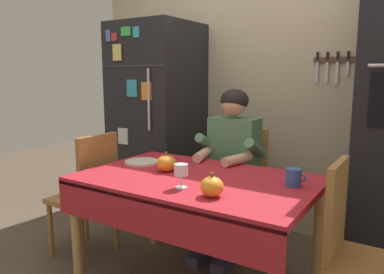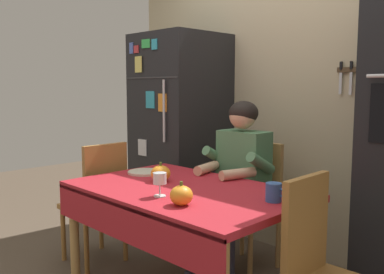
{
  "view_description": "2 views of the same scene",
  "coord_description": "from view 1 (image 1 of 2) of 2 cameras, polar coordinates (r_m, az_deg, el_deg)",
  "views": [
    {
      "loc": [
        1.13,
        -1.74,
        1.34
      ],
      "look_at": [
        -0.13,
        0.26,
        0.95
      ],
      "focal_mm": 34.6,
      "sensor_mm": 36.0,
      "label": 1
    },
    {
      "loc": [
        1.77,
        -1.6,
        1.34
      ],
      "look_at": [
        -0.11,
        0.27,
        1.02
      ],
      "focal_mm": 39.11,
      "sensor_mm": 36.0,
      "label": 2
    }
  ],
  "objects": [
    {
      "name": "chair_left_side",
      "position": [
        2.84,
        -15.51,
        -7.9
      ],
      "size": [
        0.4,
        0.4,
        0.93
      ],
      "color": "#9E6B33",
      "rests_on": "ground"
    },
    {
      "name": "refrigerator",
      "position": [
        3.44,
        -5.28,
        2.04
      ],
      "size": [
        0.68,
        0.71,
        1.8
      ],
      "color": "black",
      "rests_on": "ground"
    },
    {
      "name": "coffee_mug",
      "position": [
        2.11,
        15.38,
        -6.03
      ],
      "size": [
        0.11,
        0.08,
        0.1
      ],
      "color": "#2D569E",
      "rests_on": "dining_table"
    },
    {
      "name": "back_wall_assembly",
      "position": [
        3.27,
        13.18,
        8.48
      ],
      "size": [
        3.7,
        0.13,
        2.6
      ],
      "color": "#BCAD89",
      "rests_on": "ground"
    },
    {
      "name": "serving_tray",
      "position": [
        2.6,
        -7.71,
        -3.84
      ],
      "size": [
        0.24,
        0.24,
        0.02
      ],
      "primitive_type": "cylinder",
      "color": "beige",
      "rests_on": "dining_table"
    },
    {
      "name": "dining_table",
      "position": [
        2.25,
        0.41,
        -8.32
      ],
      "size": [
        1.4,
        0.9,
        0.74
      ],
      "color": "tan",
      "rests_on": "ground"
    },
    {
      "name": "wine_glass",
      "position": [
        2.0,
        -1.69,
        -5.28
      ],
      "size": [
        0.07,
        0.07,
        0.13
      ],
      "color": "white",
      "rests_on": "dining_table"
    },
    {
      "name": "pumpkin_medium",
      "position": [
        1.87,
        3.09,
        -7.65
      ],
      "size": [
        0.12,
        0.12,
        0.12
      ],
      "color": "orange",
      "rests_on": "dining_table"
    },
    {
      "name": "chair_behind_person",
      "position": [
        2.99,
        7.41,
        -6.76
      ],
      "size": [
        0.4,
        0.4,
        0.93
      ],
      "color": "tan",
      "rests_on": "ground"
    },
    {
      "name": "pumpkin_large",
      "position": [
        2.35,
        -3.97,
        -4.07
      ],
      "size": [
        0.13,
        0.13,
        0.13
      ],
      "color": "orange",
      "rests_on": "dining_table"
    },
    {
      "name": "seated_person",
      "position": [
        2.77,
        5.86,
        -3.21
      ],
      "size": [
        0.47,
        0.55,
        1.25
      ],
      "color": "#38384C",
      "rests_on": "ground"
    },
    {
      "name": "chair_right_side",
      "position": [
        2.05,
        23.87,
        -15.33
      ],
      "size": [
        0.4,
        0.4,
        0.93
      ],
      "color": "#9E6B33",
      "rests_on": "ground"
    }
  ]
}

